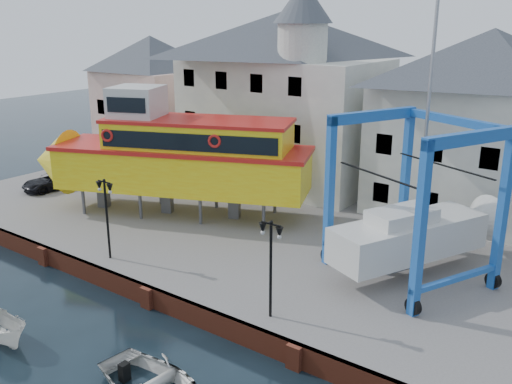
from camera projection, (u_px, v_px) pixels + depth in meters
The scene contains 12 objects.
ground at pixel (149, 307), 26.26m from camera, with size 140.00×140.00×0.00m, color black.
hardstanding at pixel (282, 228), 34.58m from camera, with size 44.00×22.00×1.00m, color slate.
quay_wall at pixel (150, 296), 26.20m from camera, with size 44.00×0.47×1.00m.
building_pink at pixel (153, 98), 48.48m from camera, with size 8.00×7.00×10.30m.
building_white_main at pixel (284, 96), 41.00m from camera, with size 14.00×8.30×14.00m.
building_white_right at pixel (484, 126), 33.84m from camera, with size 12.00×8.00×11.20m.
lamp_post_left at pixel (106, 199), 28.22m from camera, with size 1.12×0.32×4.20m.
lamp_post_right at pixel (271, 245), 22.56m from camera, with size 1.12×0.32×4.20m.
tour_boat at pixel (166, 155), 34.87m from camera, with size 18.22×10.78×7.82m.
travel_lift at pixel (423, 225), 26.96m from camera, with size 8.23×9.67×14.36m.
van at pixel (52, 181), 40.59m from camera, with size 1.91×4.13×1.15m, color black.
motorboat_a at pixel (1, 340), 23.59m from camera, with size 1.35×3.59×1.39m, color silver.
Camera 1 is at (17.93, -16.01, 12.84)m, focal length 40.00 mm.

